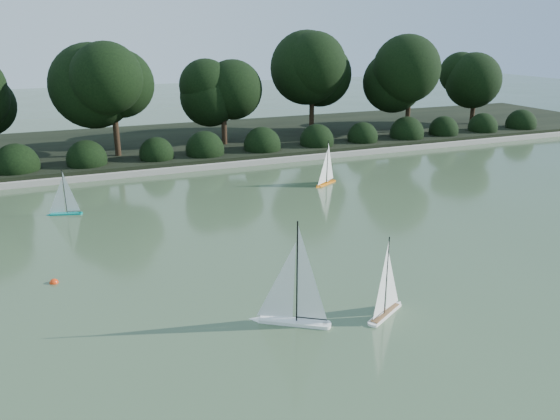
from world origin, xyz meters
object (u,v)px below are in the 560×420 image
Objects in this scene: sailboat_white_b at (388,301)px; sailboat_orange at (325,178)px; sailboat_white_a at (287,306)px; sailboat_teal at (62,207)px; race_buoy at (54,283)px.

sailboat_orange is at bearing 70.80° from sailboat_white_b.
sailboat_teal is at bearing 113.98° from sailboat_white_a.
sailboat_orange reaches higher than race_buoy.
sailboat_orange is 8.72m from race_buoy.
sailboat_white_a reaches higher than sailboat_orange.
sailboat_white_b is 9.18× the size of race_buoy.
sailboat_orange is 1.13× the size of sailboat_teal.
race_buoy is at bearing 139.14° from sailboat_white_a.
sailboat_teal is at bearing 122.92° from sailboat_white_b.
sailboat_white_b reaches higher than race_buoy.
sailboat_teal is 4.15m from race_buoy.
sailboat_white_b is at bearing -11.63° from sailboat_white_a.
sailboat_teal is at bearing 179.90° from sailboat_orange.
sailboat_teal reaches higher than race_buoy.
sailboat_teal is 7.84× the size of race_buoy.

